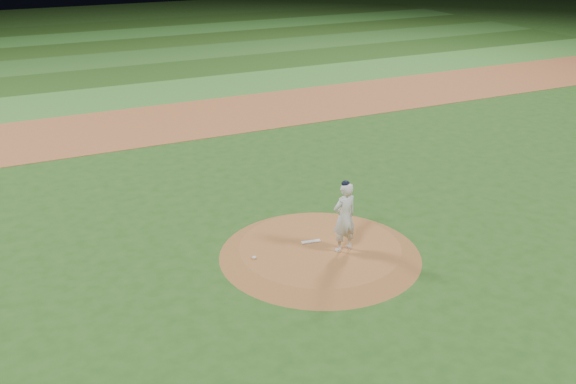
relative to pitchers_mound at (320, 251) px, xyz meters
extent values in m
plane|color=#255019|center=(0.00, 0.00, -0.12)|extent=(120.00, 120.00, 0.00)
cube|color=#9E5831|center=(0.00, 14.00, -0.12)|extent=(70.00, 6.00, 0.02)
cube|color=#397B2C|center=(0.00, 19.50, -0.12)|extent=(70.00, 5.00, 0.02)
cube|color=#214817|center=(0.00, 24.50, -0.12)|extent=(70.00, 5.00, 0.02)
cube|color=#2E6324|center=(0.00, 29.50, -0.12)|extent=(70.00, 5.00, 0.02)
cube|color=#244A17|center=(0.00, 34.50, -0.12)|extent=(70.00, 5.00, 0.02)
cube|color=#33752A|center=(0.00, 39.50, -0.12)|extent=(70.00, 5.00, 0.02)
cube|color=#234917|center=(0.00, 44.50, -0.12)|extent=(70.00, 5.00, 0.02)
cone|color=#995D2F|center=(0.00, 0.00, 0.00)|extent=(5.50, 5.50, 0.25)
cube|color=silver|center=(-0.09, 0.35, 0.14)|extent=(0.55, 0.22, 0.03)
ellipsoid|color=silver|center=(-1.87, 0.17, 0.16)|extent=(0.12, 0.12, 0.06)
imported|color=silver|center=(0.47, -0.44, 1.10)|extent=(0.77, 0.56, 1.95)
ellipsoid|color=black|center=(0.47, -0.44, 2.05)|extent=(0.22, 0.22, 0.15)
camera|label=1|loc=(-7.52, -13.53, 8.29)|focal=40.00mm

